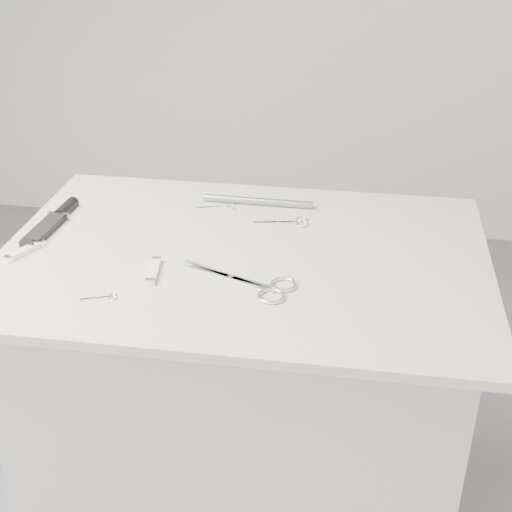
# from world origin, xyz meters

# --- Properties ---
(plinth) EXTENTS (0.90, 0.60, 0.90)m
(plinth) POSITION_xyz_m (0.00, 0.00, 0.45)
(plinth) COLOR beige
(plinth) RESTS_ON ground
(display_board) EXTENTS (1.00, 0.70, 0.02)m
(display_board) POSITION_xyz_m (0.00, 0.00, 0.91)
(display_board) COLOR beige
(display_board) RESTS_ON plinth
(large_shears) EXTENTS (0.23, 0.14, 0.01)m
(large_shears) POSITION_xyz_m (0.06, -0.13, 0.92)
(large_shears) COLOR white
(large_shears) RESTS_ON display_board
(embroidery_scissors_a) EXTENTS (0.12, 0.05, 0.00)m
(embroidery_scissors_a) POSITION_xyz_m (0.08, 0.16, 0.92)
(embroidery_scissors_a) COLOR white
(embroidery_scissors_a) RESTS_ON display_board
(embroidery_scissors_b) EXTENTS (0.09, 0.05, 0.00)m
(embroidery_scissors_b) POSITION_xyz_m (-0.09, 0.21, 0.92)
(embroidery_scissors_b) COLOR white
(embroidery_scissors_b) RESTS_ON display_board
(tiny_scissors) EXTENTS (0.07, 0.04, 0.00)m
(tiny_scissors) POSITION_xyz_m (-0.22, -0.21, 0.92)
(tiny_scissors) COLOR white
(tiny_scissors) RESTS_ON display_board
(sheathed_knife) EXTENTS (0.05, 0.21, 0.03)m
(sheathed_knife) POSITION_xyz_m (-0.44, 0.07, 0.93)
(sheathed_knife) COLOR black
(sheathed_knife) RESTS_ON display_board
(pocket_knife_a) EXTENTS (0.06, 0.10, 0.01)m
(pocket_knife_a) POSITION_xyz_m (-0.44, -0.07, 0.93)
(pocket_knife_a) COLOR white
(pocket_knife_a) RESTS_ON display_board
(pocket_knife_b) EXTENTS (0.03, 0.10, 0.01)m
(pocket_knife_b) POSITION_xyz_m (-0.16, -0.11, 0.93)
(pocket_knife_b) COLOR white
(pocket_knife_b) RESTS_ON display_board
(metal_rail) EXTENTS (0.26, 0.02, 0.02)m
(metal_rail) POSITION_xyz_m (-0.01, 0.24, 0.93)
(metal_rail) COLOR gray
(metal_rail) RESTS_ON display_board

